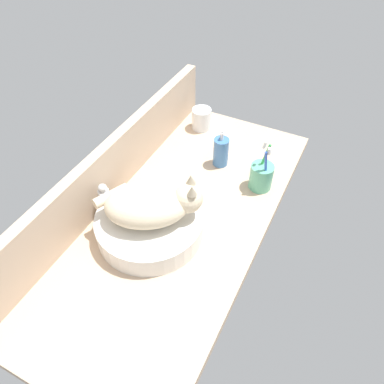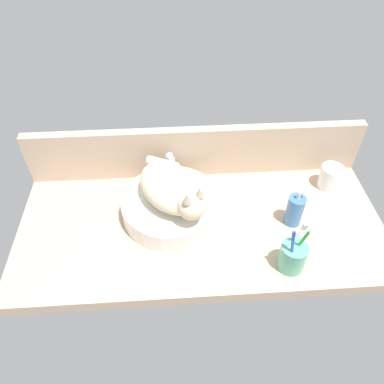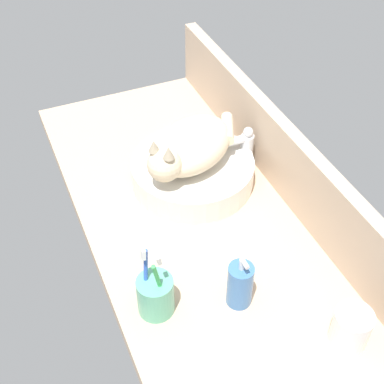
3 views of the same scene
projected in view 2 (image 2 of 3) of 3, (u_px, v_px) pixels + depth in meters
The scene contains 8 objects.
ground_plane at pixel (201, 226), 126.87cm from camera, with size 121.35×55.02×4.00cm, color tan.
backsplash_panel at pixel (196, 152), 136.67cm from camera, with size 121.35×3.60×19.86cm, color tan.
sink_basin at pixel (171, 206), 125.80cm from camera, with size 33.04×33.04×7.27cm, color silver.
cat at pixel (173, 189), 118.41cm from camera, with size 27.51×30.19×14.00cm.
faucet at pixel (170, 169), 133.86cm from camera, with size 3.60×11.81×13.60cm.
soap_dispenser at pixel (295, 210), 121.84cm from camera, with size 5.64×5.64×14.42cm.
toothbrush_cup at pixel (293, 256), 109.74cm from camera, with size 7.99×7.99×18.71cm.
water_glass at pixel (330, 178), 135.60cm from camera, with size 7.93×7.93×8.71cm.
Camera 2 is at (-8.56, -81.39, 95.71)cm, focal length 35.00 mm.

